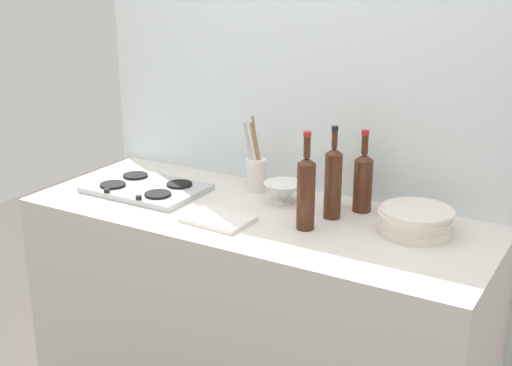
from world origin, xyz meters
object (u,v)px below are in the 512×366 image
condiment_jar_front (331,196)px  cutting_board (218,219)px  wine_bottle_leftmost (333,182)px  plate_stack (415,221)px  wine_bottle_mid_left (363,181)px  utensil_crock (256,172)px  wine_bottle_mid_right (306,191)px  mixing_bowl (284,192)px  stovetop_hob (146,188)px

condiment_jar_front → cutting_board: 0.46m
wine_bottle_leftmost → plate_stack: bearing=2.4°
wine_bottle_leftmost → wine_bottle_mid_left: size_ratio=1.10×
utensil_crock → cutting_board: 0.38m
wine_bottle_mid_left → condiment_jar_front: bearing=-164.0°
plate_stack → wine_bottle_mid_right: wine_bottle_mid_right is taller
wine_bottle_mid_right → cutting_board: (-0.31, -0.10, -0.13)m
wine_bottle_leftmost → utensil_crock: size_ratio=1.09×
wine_bottle_mid_right → cutting_board: 0.35m
mixing_bowl → plate_stack: bearing=-3.9°
wine_bottle_mid_left → plate_stack: bearing=-24.1°
wine_bottle_leftmost → wine_bottle_mid_right: 0.15m
plate_stack → wine_bottle_leftmost: wine_bottle_leftmost is taller
cutting_board → wine_bottle_leftmost: bearing=35.9°
plate_stack → condiment_jar_front: (-0.36, 0.08, 0.00)m
stovetop_hob → wine_bottle_leftmost: wine_bottle_leftmost is taller
wine_bottle_mid_right → stovetop_hob: bearing=177.4°
stovetop_hob → cutting_board: stovetop_hob is taller
wine_bottle_leftmost → mixing_bowl: wine_bottle_leftmost is taller
mixing_bowl → utensil_crock: 0.19m
plate_stack → wine_bottle_mid_right: bearing=-155.4°
plate_stack → mixing_bowl: plate_stack is taller
wine_bottle_leftmost → mixing_bowl: 0.25m
mixing_bowl → utensil_crock: size_ratio=0.50×
wine_bottle_leftmost → cutting_board: size_ratio=1.43×
mixing_bowl → condiment_jar_front: condiment_jar_front is taller
wine_bottle_mid_left → utensil_crock: 0.47m
stovetop_hob → mixing_bowl: bearing=16.4°
wine_bottle_mid_right → condiment_jar_front: (-0.01, 0.24, -0.09)m
stovetop_hob → plate_stack: (1.11, 0.13, 0.03)m
wine_bottle_mid_left → condiment_jar_front: wine_bottle_mid_left is taller
stovetop_hob → wine_bottle_mid_right: bearing=-2.6°
plate_stack → wine_bottle_leftmost: size_ratio=0.76×
stovetop_hob → utensil_crock: utensil_crock is taller
wine_bottle_mid_left → condiment_jar_front: size_ratio=3.30×
plate_stack → utensil_crock: bearing=171.6°
mixing_bowl → utensil_crock: (-0.17, 0.07, 0.04)m
mixing_bowl → wine_bottle_mid_right: bearing=-45.8°
wine_bottle_mid_left → cutting_board: bearing=-138.0°
stovetop_hob → utensil_crock: (0.39, 0.23, 0.07)m
stovetop_hob → utensil_crock: size_ratio=1.46×
wine_bottle_mid_left → stovetop_hob: bearing=-164.5°
plate_stack → wine_bottle_mid_right: size_ratio=0.74×
stovetop_hob → wine_bottle_mid_left: size_ratio=1.48×
wine_bottle_mid_right → wine_bottle_mid_left: bearing=68.6°
stovetop_hob → wine_bottle_mid_right: (0.75, -0.03, 0.13)m
stovetop_hob → condiment_jar_front: (0.75, 0.21, 0.03)m
stovetop_hob → condiment_jar_front: 0.77m
mixing_bowl → cutting_board: size_ratio=0.66×
mixing_bowl → wine_bottle_mid_left: bearing=13.6°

